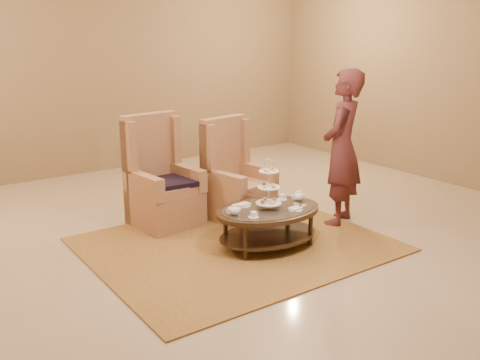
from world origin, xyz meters
TOP-DOWN VIEW (x-y plane):
  - ground at (0.00, 0.00)m, footprint 8.00×8.00m
  - ceiling at (0.00, 0.00)m, footprint 8.00×8.00m
  - wall_back at (0.00, 4.00)m, footprint 8.00×0.04m
  - wall_right at (4.00, 0.00)m, footprint 0.04×8.00m
  - rug at (-0.02, 0.09)m, footprint 3.02×2.52m
  - tea_table at (0.23, -0.14)m, footprint 1.23×0.91m
  - armchair_left at (-0.36, 1.17)m, footprint 0.77×0.80m
  - armchair_right at (0.46, 0.83)m, footprint 0.78×0.80m
  - person at (1.39, -0.03)m, footprint 0.79×0.70m

SIDE VIEW (x-z plane):
  - ground at x=0.00m, z-range 0.00..0.00m
  - ceiling at x=0.00m, z-range -0.01..0.01m
  - rug at x=-0.02m, z-range 0.00..0.02m
  - tea_table at x=0.23m, z-range -0.13..0.84m
  - armchair_right at x=0.46m, z-range -0.20..1.03m
  - armchair_left at x=-0.36m, z-range -0.21..1.09m
  - person at x=1.39m, z-range 0.00..1.83m
  - wall_back at x=0.00m, z-range 0.00..3.50m
  - wall_right at x=4.00m, z-range 0.00..3.50m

